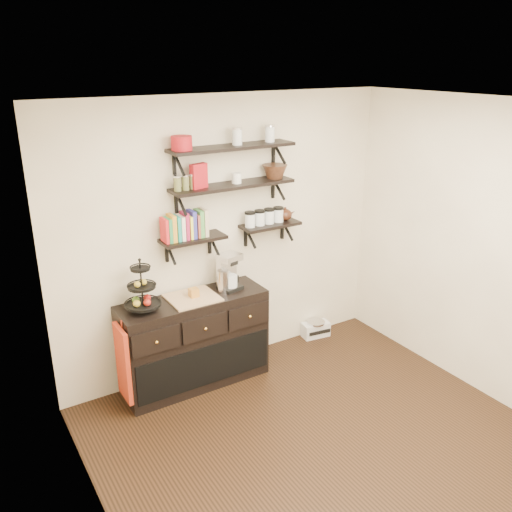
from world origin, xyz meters
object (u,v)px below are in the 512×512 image
object	(u,v)px
coffee_maker	(229,272)
fruit_stand	(142,293)
sideboard	(194,341)
radio	(316,329)

from	to	relation	value
coffee_maker	fruit_stand	bearing A→B (deg)	168.04
sideboard	radio	size ratio (longest dim) A/B	4.27
sideboard	coffee_maker	size ratio (longest dim) A/B	3.87
sideboard	radio	distance (m)	1.61
coffee_maker	radio	xyz separation A→B (m)	(1.17, 0.10, -0.98)
fruit_stand	coffee_maker	size ratio (longest dim) A/B	1.29
sideboard	radio	world-z (taller)	sideboard
sideboard	fruit_stand	distance (m)	0.77
sideboard	coffee_maker	bearing A→B (deg)	3.54
sideboard	coffee_maker	xyz separation A→B (m)	(0.40, 0.02, 0.62)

